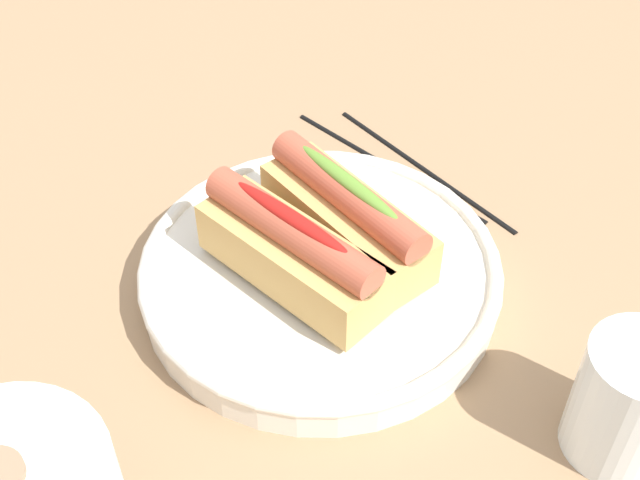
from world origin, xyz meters
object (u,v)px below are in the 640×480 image
at_px(hotdog_front, 347,215).
at_px(hotdog_back, 292,250).
at_px(water_glass, 626,406).
at_px(serving_bowl, 320,273).
at_px(chopstick_near, 387,164).
at_px(chopstick_far, 423,167).

bearing_deg(hotdog_front, hotdog_back, 72.25).
bearing_deg(hotdog_front, water_glass, 166.47).
xyz_separation_m(serving_bowl, water_glass, (-0.23, 0.03, 0.02)).
relative_size(hotdog_back, chopstick_near, 0.72).
relative_size(hotdog_back, chopstick_far, 0.72).
bearing_deg(hotdog_front, chopstick_far, -90.63).
bearing_deg(serving_bowl, hotdog_front, -107.75).
bearing_deg(water_glass, serving_bowl, -6.82).
distance_m(hotdog_front, hotdog_back, 0.06).
distance_m(hotdog_front, chopstick_near, 0.15).
bearing_deg(chopstick_near, serving_bowl, 112.35).
relative_size(hotdog_front, hotdog_back, 1.00).
height_order(water_glass, chopstick_far, water_glass).
height_order(hotdog_back, chopstick_near, hotdog_back).
xyz_separation_m(chopstick_near, chopstick_far, (-0.03, -0.01, 0.00)).
relative_size(water_glass, chopstick_near, 0.41).
xyz_separation_m(water_glass, chopstick_far, (0.22, -0.20, -0.04)).
height_order(serving_bowl, chopstick_near, serving_bowl).
bearing_deg(hotdog_back, chopstick_near, -86.46).
height_order(hotdog_back, chopstick_far, hotdog_back).
distance_m(hotdog_back, water_glass, 0.24).
xyz_separation_m(serving_bowl, chopstick_near, (0.02, -0.16, -0.01)).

